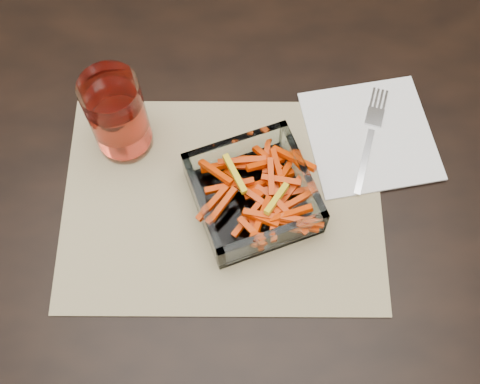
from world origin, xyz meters
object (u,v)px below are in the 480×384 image
at_px(dining_table, 244,230).
at_px(fork, 370,136).
at_px(tumbler, 118,118).
at_px(glass_bowl, 253,195).

bearing_deg(dining_table, fork, 28.61).
xyz_separation_m(dining_table, fork, (0.19, 0.10, 0.10)).
bearing_deg(tumbler, dining_table, -34.46).
xyz_separation_m(tumbler, fork, (0.36, -0.01, -0.06)).
relative_size(dining_table, fork, 8.94).
height_order(glass_bowl, fork, glass_bowl).
bearing_deg(fork, tumbler, -163.11).
distance_m(dining_table, tumbler, 0.26).
xyz_separation_m(dining_table, tumbler, (-0.17, 0.12, 0.16)).
height_order(tumbler, fork, tumbler).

